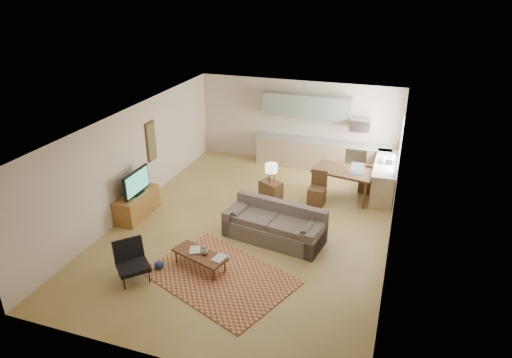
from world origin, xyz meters
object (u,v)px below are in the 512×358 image
(armchair, at_px, (132,263))
(tv_credenza, at_px, (137,205))
(console_table, at_px, (271,193))
(coffee_table, at_px, (200,261))
(dining_table, at_px, (343,184))
(sofa, at_px, (274,224))

(armchair, xyz_separation_m, tv_credenza, (-1.38, 2.38, -0.08))
(tv_credenza, bearing_deg, console_table, 29.11)
(tv_credenza, bearing_deg, coffee_table, -32.52)
(armchair, height_order, tv_credenza, armchair)
(armchair, distance_m, console_table, 4.41)
(coffee_table, xyz_separation_m, armchair, (-1.12, -0.78, 0.22))
(armchair, distance_m, tv_credenza, 2.75)
(console_table, bearing_deg, coffee_table, -75.11)
(console_table, distance_m, dining_table, 2.06)
(dining_table, bearing_deg, coffee_table, -107.69)
(tv_credenza, xyz_separation_m, dining_table, (4.84, 2.74, 0.10))
(console_table, bearing_deg, dining_table, 54.61)
(coffee_table, bearing_deg, tv_credenza, 165.85)
(console_table, bearing_deg, armchair, -87.88)
(coffee_table, bearing_deg, armchair, -126.74)
(tv_credenza, distance_m, dining_table, 5.56)
(sofa, relative_size, console_table, 3.63)
(sofa, relative_size, armchair, 3.00)
(dining_table, bearing_deg, armchair, -113.41)
(tv_credenza, bearing_deg, dining_table, 29.48)
(coffee_table, relative_size, tv_credenza, 0.89)
(coffee_table, relative_size, armchair, 1.53)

